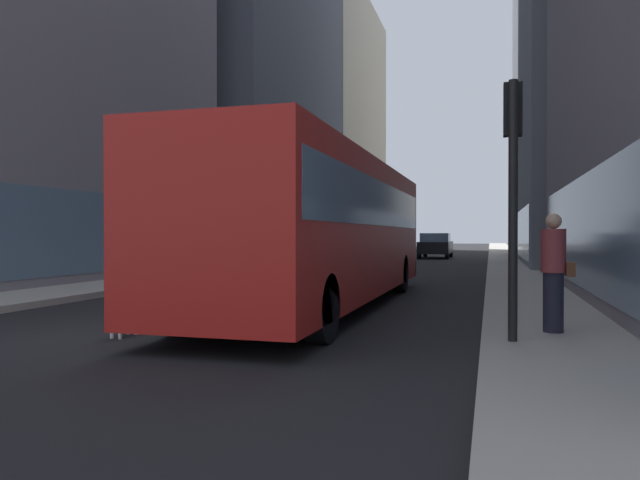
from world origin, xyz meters
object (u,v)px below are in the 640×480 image
Objects in this scene: pedestrian_with_handbag at (554,272)px; transit_bus at (324,223)px; car_black_suv at (436,245)px; traffic_light_near at (513,166)px; car_white_van at (308,251)px; dalmatian_dog at (127,302)px; car_grey_wagon at (371,248)px; box_truck at (391,233)px.

transit_bus is at bearing 143.52° from pedestrian_with_handbag.
traffic_light_near reaches higher than car_black_suv.
dalmatian_dog is (2.11, -16.20, -0.31)m from car_white_van.
car_grey_wagon is 21.91m from dalmatian_dog.
box_truck reaches higher than pedestrian_with_handbag.
car_grey_wagon is at bearing 97.78° from transit_bus.
transit_bus reaches higher than car_grey_wagon.
transit_bus is 4.91m from dalmatian_dog.
transit_bus is 2.56× the size of car_grey_wagon.
box_truck is at bearing 96.76° from transit_bus.
car_grey_wagon is 0.60× the size of box_truck.
traffic_light_near is (7.70, -15.84, 1.61)m from car_white_van.
car_grey_wagon is 1.32× the size of traffic_light_near.
car_black_suv is (0.00, 27.06, -0.95)m from transit_bus.
traffic_light_near is at bearing -74.19° from car_grey_wagon.
pedestrian_with_handbag is (8.29, -15.02, 0.19)m from car_white_van.
transit_bus is 3.39× the size of traffic_light_near.
car_grey_wagon is at bearing -104.17° from car_black_suv.
transit_bus is 5.49m from traffic_light_near.
pedestrian_with_handbag is at bearing 54.39° from traffic_light_near.
car_white_van is at bearing 97.41° from dalmatian_dog.
box_truck is at bearing 101.53° from traffic_light_near.
dalmatian_dog is (2.11, -38.10, -1.15)m from box_truck.
box_truck is (-1.60, 16.20, 0.84)m from car_grey_wagon.
box_truck is (-0.00, 21.90, 0.84)m from car_white_van.
car_black_suv is 30.53m from pedestrian_with_handbag.
pedestrian_with_handbag is (8.29, -36.92, -0.65)m from box_truck.
car_white_van is at bearing -90.00° from box_truck.
box_truck is at bearing 90.00° from car_white_van.
box_truck is 37.85m from pedestrian_with_handbag.
transit_bus reaches higher than pedestrian_with_handbag.
car_black_suv is 0.98× the size of car_white_van.
car_black_suv is 2.78× the size of pedestrian_with_handbag.
pedestrian_with_handbag is (4.29, -3.17, -0.76)m from transit_bus.
traffic_light_near is at bearing -78.47° from box_truck.
car_grey_wagon is at bearing 105.81° from traffic_light_near.
traffic_light_near is (6.10, -21.55, 1.61)m from car_grey_wagon.
traffic_light_near is (3.70, -4.00, 0.66)m from transit_bus.
car_black_suv is 1.38× the size of traffic_light_near.
dalmatian_dog is 6.31m from pedestrian_with_handbag.
car_white_van is at bearing 118.89° from pedestrian_with_handbag.
car_white_van is 0.64× the size of box_truck.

